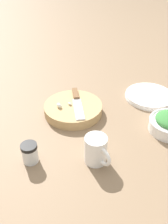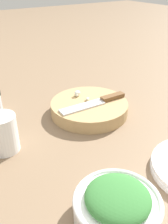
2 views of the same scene
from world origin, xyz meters
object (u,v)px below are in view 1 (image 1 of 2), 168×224
(garlic_cloves, at_px, (61,105))
(spice_jar, at_px, (30,153))
(chef_knife, at_px, (77,101))
(plate_stack, at_px, (149,96))
(coffee_mug, at_px, (96,150))
(cutting_board, at_px, (73,109))

(garlic_cloves, xyz_separation_m, spice_jar, (0.12, 0.24, -0.01))
(chef_knife, distance_m, plate_stack, 0.34)
(spice_jar, height_order, coffee_mug, coffee_mug)
(garlic_cloves, relative_size, plate_stack, 0.30)
(plate_stack, bearing_deg, cutting_board, 8.51)
(chef_knife, relative_size, garlic_cloves, 3.39)
(cutting_board, distance_m, chef_knife, 0.03)
(coffee_mug, bearing_deg, chef_knife, -86.82)
(garlic_cloves, relative_size, coffee_mug, 0.64)
(garlic_cloves, height_order, spice_jar, spice_jar)
(cutting_board, relative_size, plate_stack, 1.10)
(chef_knife, height_order, spice_jar, spice_jar)
(chef_knife, xyz_separation_m, coffee_mug, (-0.02, 0.30, 0.00))
(chef_knife, relative_size, spice_jar, 3.19)
(cutting_board, xyz_separation_m, coffee_mug, (-0.04, 0.28, 0.03))
(spice_jar, bearing_deg, chef_knife, -126.42)
(garlic_cloves, distance_m, coffee_mug, 0.29)
(cutting_board, relative_size, garlic_cloves, 3.62)
(coffee_mug, relative_size, plate_stack, 0.48)
(chef_knife, bearing_deg, spice_jar, 55.92)
(cutting_board, relative_size, coffee_mug, 2.31)
(cutting_board, bearing_deg, spice_jar, 54.53)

